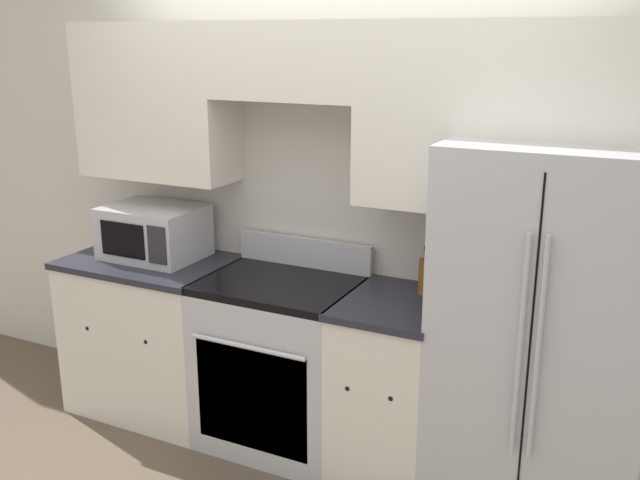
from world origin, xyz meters
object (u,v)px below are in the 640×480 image
object	(u,v)px
refrigerator	(544,333)
oven_range	(281,362)
bottle	(427,275)
microwave	(154,232)

from	to	relation	value
refrigerator	oven_range	bearing A→B (deg)	-177.03
bottle	microwave	bearing A→B (deg)	-176.05
bottle	oven_range	bearing A→B (deg)	-167.71
refrigerator	bottle	xyz separation A→B (m)	(-0.58, 0.09, 0.16)
refrigerator	microwave	size ratio (longest dim) A/B	3.23
bottle	refrigerator	bearing A→B (deg)	-8.94
refrigerator	microwave	distance (m)	2.17
oven_range	bottle	xyz separation A→B (m)	(0.73, 0.16, 0.55)
refrigerator	bottle	world-z (taller)	refrigerator
oven_range	microwave	bearing A→B (deg)	176.51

